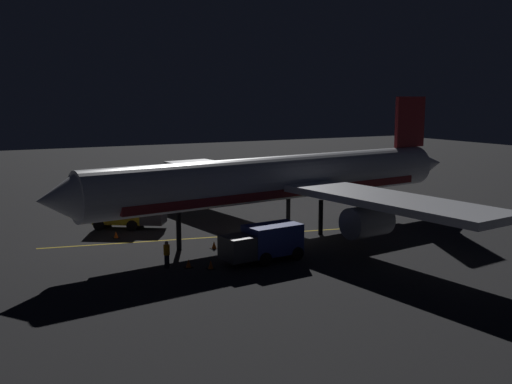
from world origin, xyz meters
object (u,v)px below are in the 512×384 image
(traffic_cone_near_right, at_px, (211,265))
(traffic_cone_under_wing, at_px, (116,235))
(ground_crew_worker, at_px, (167,254))
(baggage_truck, at_px, (126,213))
(traffic_cone_far, at_px, (214,245))
(catering_truck, at_px, (265,243))
(traffic_cone_near_left, at_px, (189,264))
(airliner, at_px, (285,180))

(traffic_cone_near_right, bearing_deg, traffic_cone_under_wing, 15.63)
(ground_crew_worker, xyz_separation_m, traffic_cone_under_wing, (9.49, 0.74, -0.64))
(baggage_truck, bearing_deg, traffic_cone_far, -159.11)
(catering_truck, bearing_deg, traffic_cone_near_left, 79.66)
(ground_crew_worker, distance_m, traffic_cone_near_left, 1.50)
(airliner, bearing_deg, traffic_cone_near_left, 118.31)
(airliner, bearing_deg, baggage_truck, 54.56)
(traffic_cone_under_wing, bearing_deg, traffic_cone_near_right, -164.37)
(catering_truck, relative_size, ground_crew_worker, 3.24)
(ground_crew_worker, height_order, traffic_cone_far, ground_crew_worker)
(airliner, height_order, baggage_truck, airliner)
(traffic_cone_far, bearing_deg, ground_crew_worker, 123.48)
(traffic_cone_near_right, height_order, traffic_cone_under_wing, same)
(traffic_cone_under_wing, xyz_separation_m, traffic_cone_far, (-6.44, -5.34, 0.00))
(ground_crew_worker, bearing_deg, catering_truck, -103.60)
(baggage_truck, height_order, traffic_cone_near_right, baggage_truck)
(baggage_truck, xyz_separation_m, traffic_cone_under_wing, (-3.09, 1.71, -1.00))
(ground_crew_worker, distance_m, traffic_cone_far, 5.56)
(ground_crew_worker, height_order, traffic_cone_under_wing, ground_crew_worker)
(catering_truck, distance_m, traffic_cone_near_right, 4.02)
(baggage_truck, relative_size, traffic_cone_under_wing, 10.79)
(traffic_cone_near_right, distance_m, traffic_cone_under_wing, 11.44)
(traffic_cone_under_wing, bearing_deg, airliner, -109.97)
(baggage_truck, bearing_deg, traffic_cone_near_right, -174.43)
(baggage_truck, bearing_deg, traffic_cone_under_wing, 151.04)
(traffic_cone_near_left, relative_size, traffic_cone_under_wing, 1.00)
(catering_truck, relative_size, traffic_cone_near_left, 10.26)
(traffic_cone_under_wing, bearing_deg, baggage_truck, -28.96)
(baggage_truck, xyz_separation_m, traffic_cone_far, (-9.53, -3.64, -1.00))
(traffic_cone_far, bearing_deg, traffic_cone_near_right, 153.69)
(traffic_cone_near_right, xyz_separation_m, traffic_cone_far, (4.57, -2.26, 0.00))
(catering_truck, xyz_separation_m, traffic_cone_near_right, (-0.02, 3.90, -0.97))
(traffic_cone_under_wing, bearing_deg, traffic_cone_far, -140.32)
(catering_truck, height_order, traffic_cone_near_left, catering_truck)
(baggage_truck, distance_m, ground_crew_worker, 12.62)
(traffic_cone_far, bearing_deg, baggage_truck, 20.89)
(catering_truck, bearing_deg, traffic_cone_under_wing, 32.41)
(ground_crew_worker, height_order, traffic_cone_near_right, ground_crew_worker)
(traffic_cone_near_right, xyz_separation_m, traffic_cone_under_wing, (11.02, 3.08, 0.00))
(airliner, bearing_deg, traffic_cone_near_right, 125.16)
(traffic_cone_far, bearing_deg, traffic_cone_near_left, 137.13)
(traffic_cone_far, bearing_deg, traffic_cone_under_wing, 39.68)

